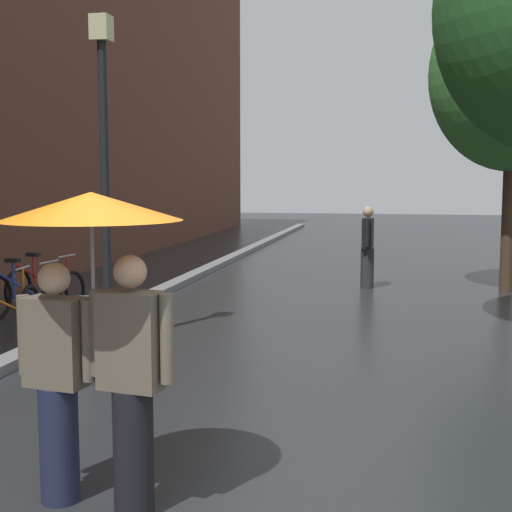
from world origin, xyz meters
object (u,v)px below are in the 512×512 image
(street_lamp_post, at_px, (104,154))
(pedestrian_walking_midground, at_px, (368,247))
(parked_bicycle_4, at_px, (45,289))
(couple_under_umbrella, at_px, (93,297))
(parked_bicycle_3, at_px, (26,298))
(litter_bin, at_px, (82,337))

(street_lamp_post, bearing_deg, pedestrian_walking_midground, 59.56)
(parked_bicycle_4, xyz_separation_m, couple_under_umbrella, (3.68, -6.19, 1.02))
(parked_bicycle_4, xyz_separation_m, street_lamp_post, (1.84, -1.74, 2.09))
(parked_bicycle_3, xyz_separation_m, parked_bicycle_4, (-0.12, 0.81, 0.00))
(pedestrian_walking_midground, bearing_deg, litter_bin, -111.90)
(street_lamp_post, relative_size, litter_bin, 4.94)
(parked_bicycle_3, bearing_deg, couple_under_umbrella, -56.49)
(parked_bicycle_3, xyz_separation_m, street_lamp_post, (1.72, -0.93, 2.09))
(litter_bin, bearing_deg, parked_bicycle_3, 130.08)
(parked_bicycle_3, relative_size, street_lamp_post, 0.27)
(parked_bicycle_3, bearing_deg, litter_bin, -49.92)
(parked_bicycle_4, distance_m, pedestrian_walking_midground, 6.16)
(litter_bin, bearing_deg, pedestrian_walking_midground, 68.10)
(parked_bicycle_3, height_order, litter_bin, parked_bicycle_3)
(couple_under_umbrella, distance_m, litter_bin, 3.39)
(pedestrian_walking_midground, bearing_deg, street_lamp_post, -120.44)
(litter_bin, height_order, pedestrian_walking_midground, pedestrian_walking_midground)
(parked_bicycle_4, height_order, couple_under_umbrella, couple_under_umbrella)
(parked_bicycle_3, relative_size, parked_bicycle_4, 1.00)
(parked_bicycle_3, relative_size, couple_under_umbrella, 0.56)
(parked_bicycle_3, height_order, street_lamp_post, street_lamp_post)
(litter_bin, bearing_deg, street_lamp_post, 103.39)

